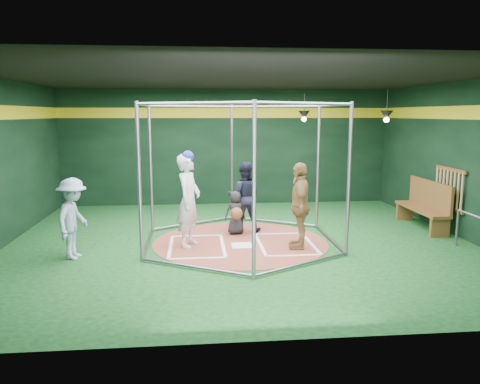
{
  "coord_description": "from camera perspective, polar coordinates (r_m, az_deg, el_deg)",
  "views": [
    {
      "loc": [
        -0.96,
        -9.83,
        2.77
      ],
      "look_at": [
        0.0,
        0.1,
        1.1
      ],
      "focal_mm": 35.0,
      "sensor_mm": 36.0,
      "label": 1
    }
  ],
  "objects": [
    {
      "name": "room_shell",
      "position": [
        9.94,
        0.05,
        3.63
      ],
      "size": [
        10.1,
        9.1,
        3.53
      ],
      "color": "#0D3A14",
      "rests_on": "ground"
    },
    {
      "name": "bat_rack",
      "position": [
        11.93,
        24.12,
        0.38
      ],
      "size": [
        0.07,
        1.25,
        0.98
      ],
      "color": "brown",
      "rests_on": "room_shell"
    },
    {
      "name": "pendant_lamp_near",
      "position": [
        13.8,
        7.82,
        9.3
      ],
      "size": [
        0.34,
        0.34,
        0.9
      ],
      "color": "black",
      "rests_on": "room_shell"
    },
    {
      "name": "pendant_lamp_far",
      "position": [
        12.83,
        17.44,
        8.94
      ],
      "size": [
        0.34,
        0.34,
        0.9
      ],
      "color": "black",
      "rests_on": "room_shell"
    },
    {
      "name": "visitor_leopard",
      "position": [
        9.71,
        7.29,
        -1.66
      ],
      "size": [
        0.61,
        1.1,
        1.78
      ],
      "primitive_type": "imported",
      "rotation": [
        0.0,
        0.0,
        -1.74
      ],
      "color": "tan",
      "rests_on": "clay_disc"
    },
    {
      "name": "batter_box_left",
      "position": [
        9.97,
        -5.28,
        -6.57
      ],
      "size": [
        1.17,
        1.77,
        0.01
      ],
      "color": "white",
      "rests_on": "clay_disc"
    },
    {
      "name": "batter_figure",
      "position": [
        9.8,
        -6.29,
        -0.91
      ],
      "size": [
        0.68,
        0.83,
        2.01
      ],
      "color": "silver",
      "rests_on": "clay_disc"
    },
    {
      "name": "catcher_figure",
      "position": [
        10.79,
        -0.53,
        -2.54
      ],
      "size": [
        0.53,
        0.58,
        1.01
      ],
      "color": "black",
      "rests_on": "clay_disc"
    },
    {
      "name": "umpire",
      "position": [
        11.03,
        0.52,
        -0.56
      ],
      "size": [
        0.88,
        0.72,
        1.66
      ],
      "primitive_type": "imported",
      "rotation": [
        0.0,
        0.0,
        3.02
      ],
      "color": "black",
      "rests_on": "clay_disc"
    },
    {
      "name": "bystander_blue",
      "position": [
        9.54,
        -19.69,
        -3.07
      ],
      "size": [
        0.75,
        1.1,
        1.57
      ],
      "primitive_type": "imported",
      "rotation": [
        0.0,
        0.0,
        1.39
      ],
      "color": "#8FA7BE",
      "rests_on": "ground"
    },
    {
      "name": "batting_cage",
      "position": [
        9.96,
        0.06,
        2.18
      ],
      "size": [
        4.05,
        4.67,
        3.0
      ],
      "color": "gray",
      "rests_on": "ground"
    },
    {
      "name": "clay_disc",
      "position": [
        10.26,
        0.05,
        -6.13
      ],
      "size": [
        3.8,
        3.8,
        0.01
      ],
      "primitive_type": "cylinder",
      "color": "brown",
      "rests_on": "ground"
    },
    {
      "name": "dugout_bench",
      "position": [
        12.3,
        21.67,
        -1.35
      ],
      "size": [
        0.47,
        2.0,
        1.17
      ],
      "color": "brown",
      "rests_on": "ground"
    },
    {
      "name": "steel_railing",
      "position": [
        10.55,
        26.2,
        -3.76
      ],
      "size": [
        0.05,
        0.93,
        0.8
      ],
      "color": "gray",
      "rests_on": "ground"
    },
    {
      "name": "batter_box_right",
      "position": [
        10.15,
        5.57,
        -6.28
      ],
      "size": [
        1.17,
        1.77,
        0.01
      ],
      "color": "white",
      "rests_on": "clay_disc"
    },
    {
      "name": "home_plate",
      "position": [
        9.97,
        0.22,
        -6.53
      ],
      "size": [
        0.43,
        0.43,
        0.01
      ],
      "primitive_type": "cube",
      "color": "white",
      "rests_on": "clay_disc"
    }
  ]
}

